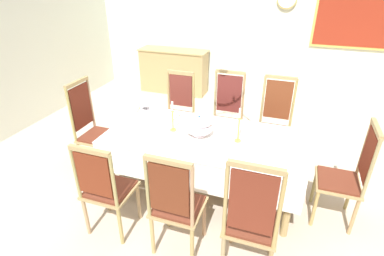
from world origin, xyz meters
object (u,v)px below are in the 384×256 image
chair_south_b (176,203)px  sideboard (174,71)px  chair_north_b (226,115)px  candlestick_west (173,119)px  spoon_secondary (140,108)px  chair_south_a (106,187)px  chair_head_west (92,127)px  soup_tureen (199,126)px  framed_painting (357,13)px  dining_table (204,142)px  chair_north_c (275,122)px  chair_north_a (178,110)px  spoon_primary (180,115)px  chair_south_c (251,219)px  bowl_near_right (146,109)px  bowl_near_left (187,116)px  candlestick_east (239,128)px  chair_head_east (348,175)px

chair_south_b → sideboard: chair_south_b is taller
chair_north_b → candlestick_west: chair_north_b is taller
spoon_secondary → chair_north_b: bearing=15.7°
chair_south_a → chair_north_b: size_ratio=0.88×
chair_south_b → sideboard: 4.24m
chair_head_west → soup_tureen: bearing=90.0°
sideboard → framed_painting: size_ratio=1.07×
dining_table → chair_north_c: bearing=53.7°
chair_north_c → framed_painting: framed_painting is taller
chair_south_a → chair_north_a: chair_north_a is taller
chair_south_a → sideboard: chair_south_a is taller
spoon_primary → sideboard: size_ratio=0.12×
chair_south_a → chair_north_c: (1.37, 1.86, 0.04)m
chair_north_a → chair_north_c: 1.37m
chair_south_c → framed_painting: bearing=76.5°
chair_north_a → candlestick_west: bearing=108.5°
dining_table → chair_south_c: bearing=-53.8°
chair_south_c → spoon_secondary: chair_south_c is taller
spoon_secondary → sideboard: sideboard is taller
candlestick_west → sideboard: size_ratio=0.25×
chair_head_west → spoon_secondary: size_ratio=6.73×
bowl_near_right → spoon_primary: bowl_near_right is taller
chair_north_b → bowl_near_left: chair_north_b is taller
candlestick_east → chair_head_west: bearing=-180.0°
chair_head_east → soup_tureen: (-1.54, -0.00, 0.28)m
chair_south_c → spoon_primary: (-1.13, 1.32, 0.15)m
dining_table → chair_south_a: 1.16m
chair_head_east → candlestick_west: chair_head_east is taller
chair_south_b → candlestick_west: chair_south_b is taller
chair_south_a → chair_north_a: 1.85m
chair_head_east → bowl_near_right: size_ratio=7.28×
bowl_near_left → candlestick_west: bearing=-96.7°
chair_north_b → spoon_secondary: (-1.05, -0.52, 0.16)m
chair_south_b → chair_north_b: bearing=90.0°
candlestick_west → chair_north_a: bearing=108.5°
chair_south_a → candlestick_east: (1.05, 0.92, 0.35)m
chair_north_c → chair_head_west: bearing=23.3°
chair_south_b → dining_table: bearing=91.9°
chair_north_c → bowl_near_right: chair_north_c is taller
chair_south_c → chair_north_c: 1.87m
chair_north_c → chair_head_west: chair_head_west is taller
candlestick_west → chair_south_b: bearing=-66.6°
framed_painting → chair_south_a: bearing=-119.6°
chair_north_c → candlestick_west: chair_north_c is taller
chair_north_c → sideboard: (-2.28, 2.06, -0.13)m
candlestick_west → framed_painting: size_ratio=0.26×
candlestick_west → framed_painting: 3.93m
chair_south_c → dining_table: bearing=126.2°
chair_south_b → chair_south_c: size_ratio=0.92×
chair_north_a → chair_head_east: (2.16, -0.93, 0.01)m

